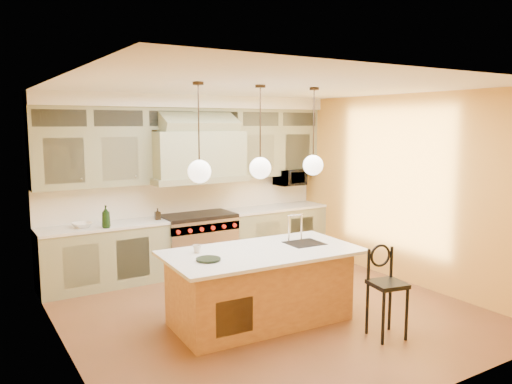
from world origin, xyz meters
TOP-DOWN VIEW (x-y plane):
  - floor at (0.00, 0.00)m, footprint 5.00×5.00m
  - ceiling at (0.00, 0.00)m, footprint 5.00×5.00m
  - wall_back at (0.00, 2.50)m, footprint 5.00×0.00m
  - wall_front at (0.00, -2.50)m, footprint 5.00×0.00m
  - wall_left at (-2.50, 0.00)m, footprint 0.00×5.00m
  - wall_right at (2.50, 0.00)m, footprint 0.00×5.00m
  - back_cabinetry at (0.00, 2.23)m, footprint 5.00×0.77m
  - range at (0.00, 2.14)m, footprint 1.20×0.74m
  - kitchen_island at (-0.28, -0.25)m, footprint 2.42×1.37m
  - counter_stool at (0.72, -1.37)m, footprint 0.43×0.43m
  - microwave at (1.95, 2.25)m, footprint 0.54×0.37m
  - oil_bottle_a at (-1.56, 1.92)m, footprint 0.13×0.13m
  - oil_bottle_b at (-0.70, 2.12)m, footprint 0.09×0.09m
  - fruit_bowl at (-1.85, 2.15)m, footprint 0.32×0.32m
  - cup at (-1.00, 0.02)m, footprint 0.11×0.11m
  - pendant_left at (-1.08, -0.25)m, footprint 0.26×0.26m
  - pendant_center at (-0.28, -0.25)m, footprint 0.26×0.26m
  - pendant_right at (0.52, -0.25)m, footprint 0.26×0.26m

SIDE VIEW (x-z plane):
  - floor at x=0.00m, z-range 0.00..0.00m
  - kitchen_island at x=-0.28m, z-range -0.20..1.15m
  - range at x=0.00m, z-range 0.01..0.97m
  - counter_stool at x=0.72m, z-range 0.07..1.13m
  - cup at x=-1.00m, z-range 0.92..1.01m
  - fruit_bowl at x=-1.85m, z-range 0.94..1.01m
  - oil_bottle_b at x=-0.70m, z-range 0.94..1.12m
  - oil_bottle_a at x=-1.56m, z-range 0.94..1.27m
  - back_cabinetry at x=0.00m, z-range -0.02..2.88m
  - microwave at x=1.95m, z-range 1.30..1.60m
  - wall_back at x=0.00m, z-range -1.05..3.95m
  - wall_front at x=0.00m, z-range -1.05..3.95m
  - wall_left at x=-2.50m, z-range -1.05..3.95m
  - wall_right at x=2.50m, z-range -1.05..3.95m
  - pendant_left at x=-1.08m, z-range 1.39..2.50m
  - pendant_center at x=-0.28m, z-range 1.39..2.50m
  - pendant_right at x=0.52m, z-range 1.39..2.50m
  - ceiling at x=0.00m, z-range 2.90..2.90m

